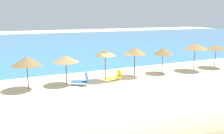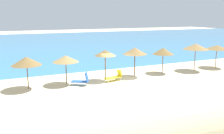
{
  "view_description": "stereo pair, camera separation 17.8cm",
  "coord_description": "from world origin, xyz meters",
  "px_view_note": "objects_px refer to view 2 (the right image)",
  "views": [
    {
      "loc": [
        -8.77,
        -17.81,
        5.71
      ],
      "look_at": [
        -0.2,
        1.09,
        1.22
      ],
      "focal_mm": 38.18,
      "sensor_mm": 36.0,
      "label": 1
    },
    {
      "loc": [
        -8.6,
        -17.88,
        5.71
      ],
      "look_at": [
        -0.2,
        1.09,
        1.22
      ],
      "focal_mm": 38.18,
      "sensor_mm": 36.0,
      "label": 2
    }
  ],
  "objects_px": {
    "beach_umbrella_6": "(163,51)",
    "lounge_chair_0": "(82,80)",
    "beach_umbrella_2": "(26,61)",
    "beach_umbrella_8": "(217,47)",
    "lounge_chair_3": "(114,76)",
    "beach_umbrella_3": "(66,59)",
    "beach_umbrella_7": "(196,46)",
    "beach_ball": "(59,101)",
    "beach_umbrella_5": "(135,51)",
    "beach_umbrella_4": "(105,53)"
  },
  "relations": [
    {
      "from": "beach_umbrella_5",
      "to": "lounge_chair_0",
      "type": "xyz_separation_m",
      "value": [
        -5.52,
        -0.89,
        -2.01
      ]
    },
    {
      "from": "beach_umbrella_5",
      "to": "beach_umbrella_8",
      "type": "distance_m",
      "value": 10.29
    },
    {
      "from": "beach_umbrella_3",
      "to": "beach_umbrella_7",
      "type": "distance_m",
      "value": 13.67
    },
    {
      "from": "beach_umbrella_5",
      "to": "lounge_chair_3",
      "type": "distance_m",
      "value": 3.28
    },
    {
      "from": "beach_umbrella_7",
      "to": "lounge_chair_0",
      "type": "relative_size",
      "value": 1.85
    },
    {
      "from": "beach_umbrella_8",
      "to": "lounge_chair_3",
      "type": "relative_size",
      "value": 1.45
    },
    {
      "from": "beach_umbrella_2",
      "to": "beach_umbrella_5",
      "type": "height_order",
      "value": "beach_umbrella_5"
    },
    {
      "from": "beach_umbrella_6",
      "to": "beach_ball",
      "type": "height_order",
      "value": "beach_umbrella_6"
    },
    {
      "from": "beach_umbrella_5",
      "to": "beach_umbrella_8",
      "type": "relative_size",
      "value": 1.1
    },
    {
      "from": "beach_umbrella_3",
      "to": "beach_umbrella_8",
      "type": "xyz_separation_m",
      "value": [
        16.89,
        -0.25,
        0.1
      ]
    },
    {
      "from": "beach_umbrella_3",
      "to": "beach_umbrella_7",
      "type": "height_order",
      "value": "beach_umbrella_7"
    },
    {
      "from": "beach_umbrella_2",
      "to": "beach_umbrella_8",
      "type": "height_order",
      "value": "beach_umbrella_2"
    },
    {
      "from": "beach_umbrella_8",
      "to": "lounge_chair_0",
      "type": "xyz_separation_m",
      "value": [
        -15.81,
        -0.69,
        -1.84
      ]
    },
    {
      "from": "beach_umbrella_3",
      "to": "beach_umbrella_4",
      "type": "relative_size",
      "value": 0.9
    },
    {
      "from": "beach_umbrella_4",
      "to": "beach_umbrella_7",
      "type": "relative_size",
      "value": 0.96
    },
    {
      "from": "beach_umbrella_6",
      "to": "lounge_chair_0",
      "type": "xyz_separation_m",
      "value": [
        -8.8,
        -0.96,
        -1.79
      ]
    },
    {
      "from": "beach_umbrella_6",
      "to": "lounge_chair_0",
      "type": "relative_size",
      "value": 1.66
    },
    {
      "from": "beach_umbrella_6",
      "to": "lounge_chair_0",
      "type": "height_order",
      "value": "beach_umbrella_6"
    },
    {
      "from": "beach_umbrella_2",
      "to": "beach_ball",
      "type": "relative_size",
      "value": 6.84
    },
    {
      "from": "beach_umbrella_7",
      "to": "beach_umbrella_2",
      "type": "bearing_deg",
      "value": 179.03
    },
    {
      "from": "beach_umbrella_5",
      "to": "beach_ball",
      "type": "relative_size",
      "value": 7.31
    },
    {
      "from": "beach_umbrella_7",
      "to": "lounge_chair_0",
      "type": "height_order",
      "value": "beach_umbrella_7"
    },
    {
      "from": "beach_umbrella_6",
      "to": "beach_umbrella_7",
      "type": "bearing_deg",
      "value": -6.73
    },
    {
      "from": "beach_umbrella_5",
      "to": "beach_umbrella_6",
      "type": "height_order",
      "value": "beach_umbrella_5"
    },
    {
      "from": "beach_umbrella_7",
      "to": "beach_umbrella_8",
      "type": "height_order",
      "value": "beach_umbrella_7"
    },
    {
      "from": "beach_umbrella_4",
      "to": "lounge_chair_0",
      "type": "relative_size",
      "value": 1.77
    },
    {
      "from": "beach_umbrella_8",
      "to": "lounge_chair_3",
      "type": "xyz_separation_m",
      "value": [
        -12.74,
        -0.53,
        -1.89
      ]
    },
    {
      "from": "beach_umbrella_4",
      "to": "beach_umbrella_7",
      "type": "distance_m",
      "value": 10.18
    },
    {
      "from": "beach_umbrella_8",
      "to": "lounge_chair_0",
      "type": "bearing_deg",
      "value": -177.52
    },
    {
      "from": "lounge_chair_3",
      "to": "beach_ball",
      "type": "relative_size",
      "value": 4.58
    },
    {
      "from": "beach_umbrella_4",
      "to": "beach_ball",
      "type": "bearing_deg",
      "value": -139.43
    },
    {
      "from": "lounge_chair_3",
      "to": "beach_ball",
      "type": "height_order",
      "value": "lounge_chair_3"
    },
    {
      "from": "beach_umbrella_8",
      "to": "lounge_chair_3",
      "type": "distance_m",
      "value": 12.89
    },
    {
      "from": "beach_umbrella_3",
      "to": "lounge_chair_3",
      "type": "xyz_separation_m",
      "value": [
        4.14,
        -0.78,
        -1.78
      ]
    },
    {
      "from": "beach_ball",
      "to": "beach_umbrella_3",
      "type": "bearing_deg",
      "value": 71.08
    },
    {
      "from": "beach_umbrella_4",
      "to": "beach_ball",
      "type": "xyz_separation_m",
      "value": [
        -5.05,
        -4.32,
        -2.29
      ]
    },
    {
      "from": "beach_umbrella_5",
      "to": "beach_umbrella_8",
      "type": "xyz_separation_m",
      "value": [
        10.29,
        -0.2,
        -0.17
      ]
    },
    {
      "from": "beach_umbrella_4",
      "to": "beach_umbrella_6",
      "type": "distance_m",
      "value": 6.41
    },
    {
      "from": "beach_umbrella_5",
      "to": "beach_umbrella_7",
      "type": "xyz_separation_m",
      "value": [
        7.06,
        -0.37,
        0.11
      ]
    },
    {
      "from": "beach_umbrella_2",
      "to": "lounge_chair_0",
      "type": "distance_m",
      "value": 4.63
    },
    {
      "from": "beach_umbrella_3",
      "to": "lounge_chair_0",
      "type": "bearing_deg",
      "value": -41.09
    },
    {
      "from": "beach_umbrella_8",
      "to": "lounge_chair_3",
      "type": "bearing_deg",
      "value": -177.62
    },
    {
      "from": "beach_umbrella_2",
      "to": "beach_umbrella_8",
      "type": "relative_size",
      "value": 1.03
    },
    {
      "from": "beach_umbrella_2",
      "to": "beach_umbrella_6",
      "type": "bearing_deg",
      "value": 0.71
    },
    {
      "from": "beach_umbrella_8",
      "to": "lounge_chair_3",
      "type": "height_order",
      "value": "beach_umbrella_8"
    },
    {
      "from": "beach_umbrella_7",
      "to": "lounge_chair_0",
      "type": "xyz_separation_m",
      "value": [
        -12.59,
        -0.51,
        -2.11
      ]
    },
    {
      "from": "beach_umbrella_3",
      "to": "lounge_chair_0",
      "type": "relative_size",
      "value": 1.59
    },
    {
      "from": "beach_umbrella_5",
      "to": "beach_ball",
      "type": "xyz_separation_m",
      "value": [
        -8.16,
        -4.53,
        -2.25
      ]
    },
    {
      "from": "beach_umbrella_7",
      "to": "beach_umbrella_8",
      "type": "relative_size",
      "value": 1.14
    },
    {
      "from": "lounge_chair_0",
      "to": "lounge_chair_3",
      "type": "relative_size",
      "value": 0.89
    }
  ]
}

